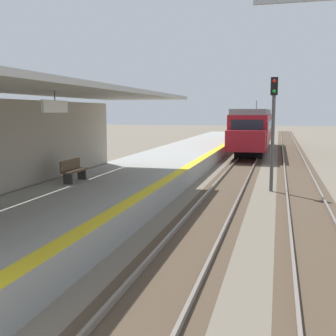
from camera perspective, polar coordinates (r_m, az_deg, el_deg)
station_platform at (r=20.59m, az=-4.40°, el=-1.43°), size 5.00×80.00×0.91m
track_pair_nearest_platform at (r=23.61m, az=8.98°, el=-1.32°), size 2.34×120.00×0.16m
track_pair_middle at (r=23.53m, az=17.25°, el=-1.60°), size 2.34×120.00×0.16m
approaching_train at (r=40.08m, az=11.43°, el=5.31°), size 2.93×19.60×4.76m
rail_signal_post at (r=19.95m, az=13.95°, el=6.00°), size 0.32×0.34×5.20m
platform_bench at (r=17.24m, az=-12.61°, el=-0.24°), size 0.45×1.60×0.88m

